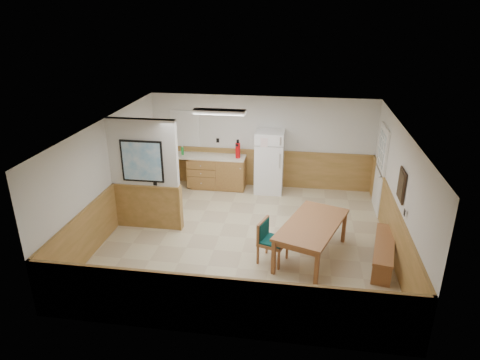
% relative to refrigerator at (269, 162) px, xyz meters
% --- Properties ---
extents(ground, '(6.00, 6.00, 0.00)m').
position_rel_refrigerator_xyz_m(ground, '(-0.26, -2.63, -0.83)').
color(ground, beige).
rests_on(ground, ground).
extents(ceiling, '(6.00, 6.00, 0.02)m').
position_rel_refrigerator_xyz_m(ceiling, '(-0.26, -2.63, 1.67)').
color(ceiling, white).
rests_on(ceiling, back_wall).
extents(back_wall, '(6.00, 0.02, 2.50)m').
position_rel_refrigerator_xyz_m(back_wall, '(-0.26, 0.37, 0.42)').
color(back_wall, silver).
rests_on(back_wall, ground).
extents(right_wall, '(0.02, 6.00, 2.50)m').
position_rel_refrigerator_xyz_m(right_wall, '(2.74, -2.63, 0.42)').
color(right_wall, silver).
rests_on(right_wall, ground).
extents(left_wall, '(0.02, 6.00, 2.50)m').
position_rel_refrigerator_xyz_m(left_wall, '(-3.26, -2.63, 0.42)').
color(left_wall, silver).
rests_on(left_wall, ground).
extents(wainscot_back, '(6.00, 0.04, 1.00)m').
position_rel_refrigerator_xyz_m(wainscot_back, '(-0.26, 0.35, -0.33)').
color(wainscot_back, '#B07F46').
rests_on(wainscot_back, ground).
extents(wainscot_right, '(0.04, 6.00, 1.00)m').
position_rel_refrigerator_xyz_m(wainscot_right, '(2.72, -2.63, -0.33)').
color(wainscot_right, '#B07F46').
rests_on(wainscot_right, ground).
extents(wainscot_left, '(0.04, 6.00, 1.00)m').
position_rel_refrigerator_xyz_m(wainscot_left, '(-3.24, -2.63, -0.33)').
color(wainscot_left, '#B07F46').
rests_on(wainscot_left, ground).
extents(partition_wall, '(1.50, 0.20, 2.50)m').
position_rel_refrigerator_xyz_m(partition_wall, '(-2.51, -2.43, 0.40)').
color(partition_wall, silver).
rests_on(partition_wall, ground).
extents(kitchen_counter, '(2.20, 0.61, 1.00)m').
position_rel_refrigerator_xyz_m(kitchen_counter, '(-1.46, 0.05, -0.37)').
color(kitchen_counter, olive).
rests_on(kitchen_counter, ground).
extents(exterior_door, '(0.07, 1.02, 2.15)m').
position_rel_refrigerator_xyz_m(exterior_door, '(2.71, -0.73, 0.22)').
color(exterior_door, white).
rests_on(exterior_door, ground).
extents(kitchen_window, '(0.80, 0.04, 1.00)m').
position_rel_refrigerator_xyz_m(kitchen_window, '(-2.36, 0.35, 0.72)').
color(kitchen_window, white).
rests_on(kitchen_window, back_wall).
extents(wall_painting, '(0.04, 0.50, 0.60)m').
position_rel_refrigerator_xyz_m(wall_painting, '(2.71, -2.93, 0.72)').
color(wall_painting, black).
rests_on(wall_painting, right_wall).
extents(fluorescent_fixture, '(1.20, 0.30, 0.09)m').
position_rel_refrigerator_xyz_m(fluorescent_fixture, '(-1.06, -1.33, 1.61)').
color(fluorescent_fixture, white).
rests_on(fluorescent_fixture, ceiling).
extents(refrigerator, '(0.74, 0.72, 1.67)m').
position_rel_refrigerator_xyz_m(refrigerator, '(0.00, 0.00, 0.00)').
color(refrigerator, white).
rests_on(refrigerator, ground).
extents(dining_table, '(1.53, 2.10, 0.75)m').
position_rel_refrigerator_xyz_m(dining_table, '(1.11, -3.18, -0.17)').
color(dining_table, '#996438').
rests_on(dining_table, ground).
extents(dining_bench, '(0.66, 1.67, 0.45)m').
position_rel_refrigerator_xyz_m(dining_bench, '(2.50, -3.20, -0.49)').
color(dining_bench, '#996438').
rests_on(dining_bench, ground).
extents(dining_chair, '(0.80, 0.66, 0.85)m').
position_rel_refrigerator_xyz_m(dining_chair, '(0.29, -3.42, -0.34)').
color(dining_chair, '#996438').
rests_on(dining_chair, ground).
extents(fire_extinguisher, '(0.15, 0.15, 0.50)m').
position_rel_refrigerator_xyz_m(fire_extinguisher, '(-0.85, 0.00, 0.29)').
color(fire_extinguisher, red).
rests_on(fire_extinguisher, kitchen_counter).
extents(soap_bottle, '(0.07, 0.07, 0.22)m').
position_rel_refrigerator_xyz_m(soap_bottle, '(-2.37, 0.03, 0.18)').
color(soap_bottle, '#1A8F31').
rests_on(soap_bottle, kitchen_counter).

